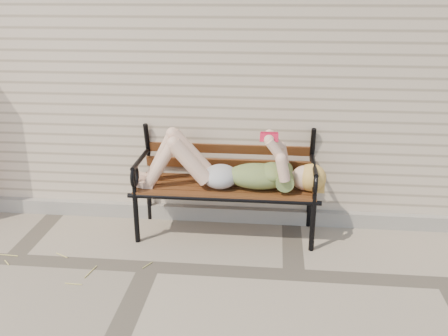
# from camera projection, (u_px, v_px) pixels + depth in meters

# --- Properties ---
(ground) EXTENTS (80.00, 80.00, 0.00)m
(ground) POSITION_uv_depth(u_px,v_px,m) (149.00, 267.00, 4.33)
(ground) COLOR gray
(ground) RESTS_ON ground
(house_wall) EXTENTS (8.00, 4.00, 3.00)m
(house_wall) POSITION_uv_depth(u_px,v_px,m) (198.00, 49.00, 6.61)
(house_wall) COLOR #C4B099
(house_wall) RESTS_ON ground
(foundation_strip) EXTENTS (8.00, 0.10, 0.15)m
(foundation_strip) POSITION_uv_depth(u_px,v_px,m) (171.00, 211.00, 5.21)
(foundation_strip) COLOR gray
(foundation_strip) RESTS_ON ground
(garden_bench) EXTENTS (1.86, 0.74, 1.20)m
(garden_bench) POSITION_uv_depth(u_px,v_px,m) (227.00, 165.00, 4.79)
(garden_bench) COLOR black
(garden_bench) RESTS_ON ground
(reading_woman) EXTENTS (1.75, 0.40, 0.55)m
(reading_woman) POSITION_uv_depth(u_px,v_px,m) (227.00, 166.00, 4.63)
(reading_woman) COLOR #0A3249
(reading_woman) RESTS_ON ground
(straw_scatter) EXTENTS (2.80, 1.52, 0.01)m
(straw_scatter) POSITION_uv_depth(u_px,v_px,m) (13.00, 321.00, 3.63)
(straw_scatter) COLOR tan
(straw_scatter) RESTS_ON ground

